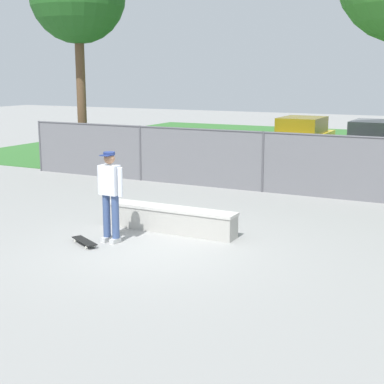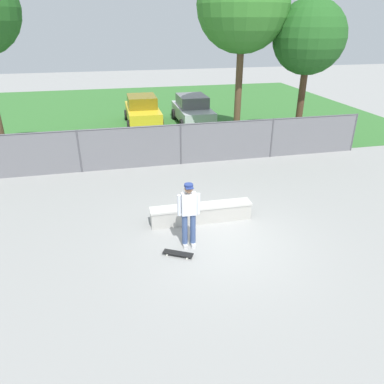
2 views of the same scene
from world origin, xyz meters
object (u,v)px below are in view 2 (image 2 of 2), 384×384
(tree_near_right, at_px, (243,5))
(car_silver, at_px, (192,110))
(concrete_ledge, at_px, (201,213))
(skateboard, at_px, (178,253))
(car_yellow, at_px, (143,110))
(tree_mid, at_px, (309,38))
(skateboarder, at_px, (189,212))

(tree_near_right, height_order, car_silver, tree_near_right)
(concrete_ledge, relative_size, skateboard, 3.89)
(car_yellow, distance_m, car_silver, 2.94)
(car_silver, bearing_deg, concrete_ledge, -101.50)
(tree_near_right, height_order, tree_mid, tree_near_right)
(car_yellow, bearing_deg, tree_mid, -36.78)
(tree_near_right, relative_size, car_yellow, 1.97)
(car_yellow, bearing_deg, concrete_ledge, -87.25)
(skateboarder, bearing_deg, tree_near_right, 63.41)
(skateboard, height_order, car_silver, car_silver)
(skateboard, distance_m, tree_mid, 12.19)
(concrete_ledge, distance_m, car_yellow, 11.97)
(skateboarder, xyz_separation_m, car_yellow, (0.07, 13.17, -0.19))
(skateboard, distance_m, tree_near_right, 11.83)
(tree_near_right, height_order, car_yellow, tree_near_right)
(car_yellow, height_order, car_silver, same)
(tree_mid, xyz_separation_m, car_silver, (-4.25, 4.85, -4.04))
(concrete_ledge, height_order, tree_mid, tree_mid)
(car_yellow, xyz_separation_m, car_silver, (2.90, -0.49, 0.00))
(skateboarder, distance_m, tree_near_right, 10.90)
(skateboarder, relative_size, tree_near_right, 0.22)
(car_silver, bearing_deg, tree_mid, -48.79)
(skateboard, relative_size, car_silver, 0.19)
(tree_mid, height_order, car_silver, tree_mid)
(tree_near_right, xyz_separation_m, tree_mid, (2.93, -0.76, -1.31))
(concrete_ledge, distance_m, tree_near_right, 10.12)
(concrete_ledge, bearing_deg, tree_near_right, 63.60)
(concrete_ledge, distance_m, tree_mid, 10.39)
(tree_mid, bearing_deg, car_silver, 131.21)
(skateboard, height_order, tree_mid, tree_mid)
(tree_near_right, bearing_deg, car_silver, 107.91)
(skateboard, xyz_separation_m, tree_near_right, (4.67, 8.98, 6.12))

